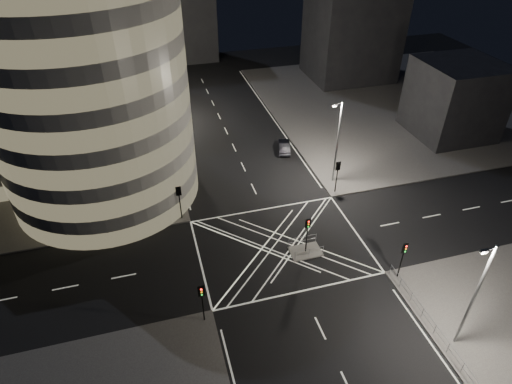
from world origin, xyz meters
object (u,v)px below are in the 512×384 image
object	(u,v)px
street_lamp_left_far	(151,88)
street_lamp_right_far	(337,140)
traffic_signal_island	(307,229)
street_lamp_right_near	(474,294)
sedan	(284,146)
central_island	(305,251)
street_lamp_left_near	(164,150)
traffic_signal_fl	(179,197)
traffic_signal_nl	(202,297)
traffic_signal_nr	(403,254)
traffic_signal_fr	(338,171)

from	to	relation	value
street_lamp_left_far	street_lamp_right_far	bearing A→B (deg)	-48.06
street_lamp_right_far	traffic_signal_island	bearing A→B (deg)	-125.30
street_lamp_right_near	sedan	world-z (taller)	street_lamp_right_near
central_island	street_lamp_left_near	size ratio (longest dim) A/B	0.30
street_lamp_right_far	traffic_signal_fl	bearing A→B (deg)	-173.12
traffic_signal_nl	traffic_signal_nr	bearing A→B (deg)	0.00
central_island	street_lamp_right_near	xyz separation A→B (m)	(7.44, -12.50, 5.47)
street_lamp_left_far	traffic_signal_island	bearing A→B (deg)	-70.05
street_lamp_right_near	traffic_signal_island	bearing A→B (deg)	120.75
traffic_signal_fr	street_lamp_left_near	distance (m)	19.14
central_island	traffic_signal_nr	xyz separation A→B (m)	(6.80, -5.30, 2.84)
street_lamp_left_near	street_lamp_left_far	xyz separation A→B (m)	(0.00, 18.00, 0.00)
central_island	traffic_signal_nr	distance (m)	9.08
traffic_signal_island	street_lamp_right_far	world-z (taller)	street_lamp_right_far
sedan	street_lamp_left_far	bearing A→B (deg)	-23.28
central_island	street_lamp_left_near	world-z (taller)	street_lamp_left_near
traffic_signal_nl	street_lamp_right_near	bearing A→B (deg)	-21.55
traffic_signal_fl	traffic_signal_fr	world-z (taller)	same
street_lamp_left_near	sedan	xyz separation A→B (m)	(15.66, 5.36, -4.86)
traffic_signal_nl	street_lamp_left_near	xyz separation A→B (m)	(-0.64, 18.80, 2.63)
street_lamp_right_far	sedan	size ratio (longest dim) A/B	2.43
central_island	traffic_signal_nr	bearing A→B (deg)	-37.93
traffic_signal_fl	traffic_signal_nl	distance (m)	13.60
street_lamp_left_near	sedan	bearing A→B (deg)	18.88
traffic_signal_nl	central_island	bearing A→B (deg)	26.14
traffic_signal_fl	sedan	world-z (taller)	traffic_signal_fl
traffic_signal_fl	street_lamp_left_near	world-z (taller)	street_lamp_left_near
traffic_signal_fl	street_lamp_right_far	world-z (taller)	street_lamp_right_far
traffic_signal_fl	traffic_signal_nr	world-z (taller)	same
traffic_signal_nl	street_lamp_right_near	xyz separation A→B (m)	(18.24, -7.20, 2.63)
central_island	street_lamp_left_far	size ratio (longest dim) A/B	0.30
street_lamp_left_far	street_lamp_right_near	size ratio (longest dim) A/B	1.00
traffic_signal_nl	traffic_signal_nr	xyz separation A→B (m)	(17.60, 0.00, 0.00)
traffic_signal_island	street_lamp_left_far	size ratio (longest dim) A/B	0.40
traffic_signal_nr	street_lamp_right_near	size ratio (longest dim) A/B	0.40
central_island	street_lamp_left_near	bearing A→B (deg)	130.27
street_lamp_left_far	sedan	bearing A→B (deg)	-38.92
central_island	street_lamp_left_near	xyz separation A→B (m)	(-11.44, 13.50, 5.47)
traffic_signal_nl	traffic_signal_fr	world-z (taller)	same
street_lamp_right_far	street_lamp_right_near	bearing A→B (deg)	-90.00
traffic_signal_fl	traffic_signal_nr	bearing A→B (deg)	-37.69
street_lamp_right_far	sedan	xyz separation A→B (m)	(-3.21, 8.36, -4.86)
sedan	traffic_signal_island	bearing A→B (deg)	93.01
traffic_signal_fl	traffic_signal_fr	distance (m)	17.60
traffic_signal_island	street_lamp_right_near	size ratio (longest dim) A/B	0.40
traffic_signal_fl	traffic_signal_nl	xyz separation A→B (m)	(0.00, -13.60, 0.00)
traffic_signal_nr	central_island	bearing A→B (deg)	142.07
traffic_signal_fl	street_lamp_left_near	distance (m)	5.86
street_lamp_left_near	street_lamp_left_far	bearing A→B (deg)	90.00
traffic_signal_island	sedan	bearing A→B (deg)	77.37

